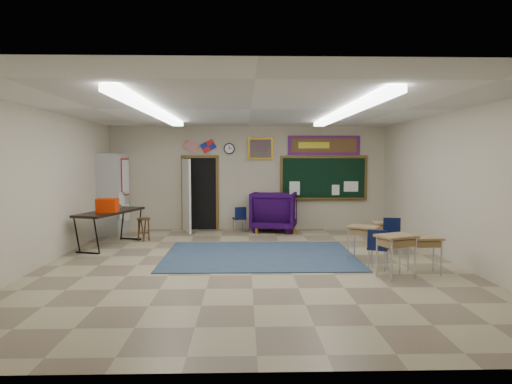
{
  "coord_description": "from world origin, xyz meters",
  "views": [
    {
      "loc": [
        -0.14,
        -8.76,
        2.06
      ],
      "look_at": [
        0.14,
        1.5,
        1.31
      ],
      "focal_mm": 32.0,
      "sensor_mm": 36.0,
      "label": 1
    }
  ],
  "objects_px": {
    "folding_table": "(110,227)",
    "wooden_stool": "(144,229)",
    "student_desk_front_right": "(385,235)",
    "wingback_armchair": "(274,211)",
    "student_desk_front_left": "(363,241)"
  },
  "relations": [
    {
      "from": "wingback_armchair",
      "to": "folding_table",
      "type": "distance_m",
      "value": 4.57
    },
    {
      "from": "student_desk_front_left",
      "to": "wooden_stool",
      "type": "height_order",
      "value": "student_desk_front_left"
    },
    {
      "from": "wingback_armchair",
      "to": "wooden_stool",
      "type": "xyz_separation_m",
      "value": [
        -3.38,
        -1.51,
        -0.27
      ]
    },
    {
      "from": "folding_table",
      "to": "student_desk_front_right",
      "type": "bearing_deg",
      "value": 10.96
    },
    {
      "from": "wooden_stool",
      "to": "wingback_armchair",
      "type": "bearing_deg",
      "value": 24.12
    },
    {
      "from": "folding_table",
      "to": "wooden_stool",
      "type": "relative_size",
      "value": 3.69
    },
    {
      "from": "student_desk_front_right",
      "to": "wingback_armchair",
      "type": "bearing_deg",
      "value": 136.79
    },
    {
      "from": "wingback_armchair",
      "to": "wooden_stool",
      "type": "distance_m",
      "value": 3.71
    },
    {
      "from": "student_desk_front_right",
      "to": "folding_table",
      "type": "relative_size",
      "value": 0.3
    },
    {
      "from": "student_desk_front_left",
      "to": "wooden_stool",
      "type": "relative_size",
      "value": 1.27
    },
    {
      "from": "wingback_armchair",
      "to": "folding_table",
      "type": "bearing_deg",
      "value": 40.86
    },
    {
      "from": "wingback_armchair",
      "to": "wooden_stool",
      "type": "bearing_deg",
      "value": 36.17
    },
    {
      "from": "student_desk_front_left",
      "to": "folding_table",
      "type": "height_order",
      "value": "folding_table"
    },
    {
      "from": "student_desk_front_right",
      "to": "wooden_stool",
      "type": "height_order",
      "value": "student_desk_front_right"
    },
    {
      "from": "wingback_armchair",
      "to": "student_desk_front_left",
      "type": "relative_size",
      "value": 1.7
    }
  ]
}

